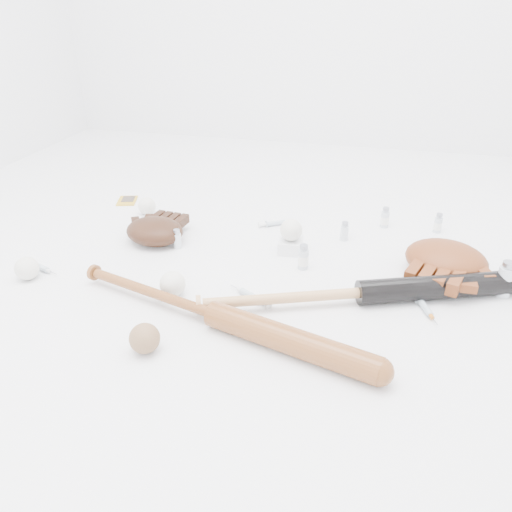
% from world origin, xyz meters
% --- Properties ---
extents(bat_dark, '(0.92, 0.42, 0.07)m').
position_xyz_m(bat_dark, '(0.28, -0.09, 0.04)').
color(bat_dark, black).
rests_on(bat_dark, ground).
extents(bat_wood, '(0.91, 0.32, 0.07)m').
position_xyz_m(bat_wood, '(-0.08, -0.28, 0.03)').
color(bat_wood, brown).
rests_on(bat_wood, ground).
extents(glove_dark, '(0.26, 0.26, 0.09)m').
position_xyz_m(glove_dark, '(-0.43, 0.13, 0.04)').
color(glove_dark, black).
rests_on(glove_dark, ground).
extents(glove_tan, '(0.37, 0.37, 0.11)m').
position_xyz_m(glove_tan, '(0.52, 0.14, 0.05)').
color(glove_tan, '#682F13').
rests_on(glove_tan, ground).
extents(trading_card, '(0.10, 0.12, 0.01)m').
position_xyz_m(trading_card, '(-0.70, 0.45, 0.00)').
color(trading_card, gold).
rests_on(trading_card, ground).
extents(pedestal, '(0.08, 0.08, 0.04)m').
position_xyz_m(pedestal, '(0.04, 0.17, 0.02)').
color(pedestal, white).
rests_on(pedestal, ground).
extents(baseball_on_pedestal, '(0.07, 0.07, 0.07)m').
position_xyz_m(baseball_on_pedestal, '(0.04, 0.17, 0.08)').
color(baseball_on_pedestal, silver).
rests_on(baseball_on_pedestal, pedestal).
extents(baseball_left, '(0.07, 0.07, 0.07)m').
position_xyz_m(baseball_left, '(-0.70, -0.19, 0.04)').
color(baseball_left, silver).
rests_on(baseball_left, ground).
extents(baseball_upper, '(0.07, 0.07, 0.07)m').
position_xyz_m(baseball_upper, '(-0.56, 0.35, 0.03)').
color(baseball_upper, silver).
rests_on(baseball_upper, ground).
extents(baseball_mid, '(0.07, 0.07, 0.07)m').
position_xyz_m(baseball_mid, '(-0.24, -0.17, 0.04)').
color(baseball_mid, silver).
rests_on(baseball_mid, ground).
extents(baseball_aged, '(0.07, 0.07, 0.07)m').
position_xyz_m(baseball_aged, '(-0.21, -0.42, 0.04)').
color(baseball_aged, brown).
rests_on(baseball_aged, ground).
extents(syringe_0, '(0.16, 0.08, 0.02)m').
position_xyz_m(syringe_0, '(-0.70, -0.14, 0.01)').
color(syringe_0, '#ADBCC6').
rests_on(syringe_0, ground).
extents(syringe_1, '(0.16, 0.11, 0.02)m').
position_xyz_m(syringe_1, '(-0.02, -0.14, 0.01)').
color(syringe_1, '#ADBCC6').
rests_on(syringe_1, ground).
extents(syringe_2, '(0.15, 0.10, 0.02)m').
position_xyz_m(syringe_2, '(-0.05, 0.36, 0.01)').
color(syringe_2, '#ADBCC6').
rests_on(syringe_2, ground).
extents(syringe_3, '(0.08, 0.16, 0.02)m').
position_xyz_m(syringe_3, '(0.46, -0.08, 0.01)').
color(syringe_3, '#ADBCC6').
rests_on(syringe_3, ground).
extents(vial_0, '(0.03, 0.03, 0.07)m').
position_xyz_m(vial_0, '(0.52, 0.45, 0.04)').
color(vial_0, silver).
rests_on(vial_0, ground).
extents(vial_1, '(0.03, 0.03, 0.07)m').
position_xyz_m(vial_1, '(0.20, 0.30, 0.03)').
color(vial_1, silver).
rests_on(vial_1, ground).
extents(vial_2, '(0.03, 0.03, 0.08)m').
position_xyz_m(vial_2, '(0.10, 0.07, 0.04)').
color(vial_2, silver).
rests_on(vial_2, ground).
extents(vial_3, '(0.04, 0.04, 0.11)m').
position_xyz_m(vial_3, '(0.67, 0.06, 0.05)').
color(vial_3, silver).
rests_on(vial_3, ground).
extents(vial_4, '(0.03, 0.03, 0.07)m').
position_xyz_m(vial_4, '(-0.34, 0.11, 0.03)').
color(vial_4, silver).
rests_on(vial_4, ground).
extents(vial_5, '(0.03, 0.03, 0.08)m').
position_xyz_m(vial_5, '(0.34, 0.45, 0.04)').
color(vial_5, silver).
rests_on(vial_5, ground).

